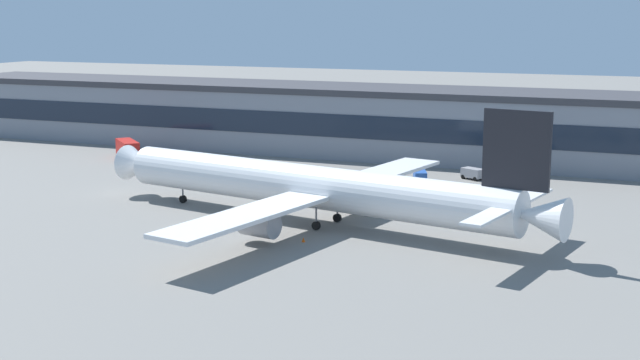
{
  "coord_description": "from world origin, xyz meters",
  "views": [
    {
      "loc": [
        49.93,
        -101.16,
        26.84
      ],
      "look_at": [
        7.07,
        2.91,
        5.0
      ],
      "focal_mm": 48.02,
      "sensor_mm": 36.0,
      "label": 1
    }
  ],
  "objects_px": {
    "airliner": "(314,187)",
    "follow_me_car": "(420,176)",
    "traffic_cone_0": "(303,240)",
    "stair_truck": "(517,174)",
    "baggage_tug": "(472,173)",
    "fuel_truck": "(127,148)"
  },
  "relations": [
    {
      "from": "fuel_truck",
      "to": "airliner",
      "type": "bearing_deg",
      "value": -33.09
    },
    {
      "from": "stair_truck",
      "to": "fuel_truck",
      "type": "relative_size",
      "value": 0.75
    },
    {
      "from": "baggage_tug",
      "to": "fuel_truck",
      "type": "bearing_deg",
      "value": -176.79
    },
    {
      "from": "follow_me_car",
      "to": "baggage_tug",
      "type": "relative_size",
      "value": 1.16
    },
    {
      "from": "stair_truck",
      "to": "fuel_truck",
      "type": "height_order",
      "value": "stair_truck"
    },
    {
      "from": "baggage_tug",
      "to": "stair_truck",
      "type": "height_order",
      "value": "stair_truck"
    },
    {
      "from": "follow_me_car",
      "to": "baggage_tug",
      "type": "distance_m",
      "value": 9.31
    },
    {
      "from": "follow_me_car",
      "to": "traffic_cone_0",
      "type": "height_order",
      "value": "follow_me_car"
    },
    {
      "from": "airliner",
      "to": "traffic_cone_0",
      "type": "xyz_separation_m",
      "value": [
        2.31,
        -8.87,
        -4.59
      ]
    },
    {
      "from": "airliner",
      "to": "stair_truck",
      "type": "relative_size",
      "value": 11.03
    },
    {
      "from": "airliner",
      "to": "baggage_tug",
      "type": "xyz_separation_m",
      "value": [
        12.37,
        38.21,
        -3.79
      ]
    },
    {
      "from": "airliner",
      "to": "traffic_cone_0",
      "type": "distance_m",
      "value": 10.25
    },
    {
      "from": "stair_truck",
      "to": "traffic_cone_0",
      "type": "distance_m",
      "value": 47.39
    },
    {
      "from": "follow_me_car",
      "to": "stair_truck",
      "type": "distance_m",
      "value": 15.35
    },
    {
      "from": "baggage_tug",
      "to": "traffic_cone_0",
      "type": "bearing_deg",
      "value": -102.06
    },
    {
      "from": "stair_truck",
      "to": "follow_me_car",
      "type": "bearing_deg",
      "value": -170.48
    },
    {
      "from": "airliner",
      "to": "follow_me_car",
      "type": "distance_m",
      "value": 33.07
    },
    {
      "from": "airliner",
      "to": "follow_me_car",
      "type": "relative_size",
      "value": 13.93
    },
    {
      "from": "traffic_cone_0",
      "to": "stair_truck",
      "type": "bearing_deg",
      "value": 67.86
    },
    {
      "from": "airliner",
      "to": "follow_me_car",
      "type": "height_order",
      "value": "airliner"
    },
    {
      "from": "airliner",
      "to": "follow_me_car",
      "type": "bearing_deg",
      "value": 81.18
    },
    {
      "from": "airliner",
      "to": "traffic_cone_0",
      "type": "bearing_deg",
      "value": -75.41
    }
  ]
}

